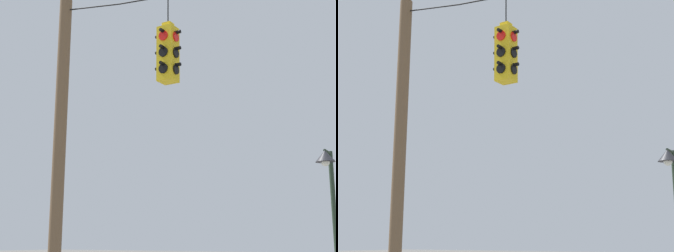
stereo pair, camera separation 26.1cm
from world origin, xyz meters
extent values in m
cylinder|color=brown|center=(-5.52, -0.05, 3.90)|extent=(0.28, 0.28, 7.79)
cylinder|color=black|center=(-4.73, -0.05, 7.42)|extent=(1.58, 0.03, 0.27)
cube|color=yellow|center=(-2.71, -0.05, 5.89)|extent=(0.34, 0.34, 1.14)
cube|color=yellow|center=(-2.71, -0.05, 6.52)|extent=(0.19, 0.19, 0.10)
cylinder|color=black|center=(-2.71, -0.05, 6.87)|extent=(0.02, 0.02, 0.60)
cylinder|color=red|center=(-2.71, -0.23, 6.24)|extent=(0.20, 0.03, 0.20)
cylinder|color=black|center=(-2.71, -0.28, 6.33)|extent=(0.07, 0.12, 0.07)
cylinder|color=black|center=(-2.71, -0.23, 5.89)|extent=(0.20, 0.03, 0.20)
cylinder|color=black|center=(-2.71, -0.28, 5.98)|extent=(0.07, 0.12, 0.07)
cylinder|color=black|center=(-2.71, -0.23, 5.55)|extent=(0.20, 0.03, 0.20)
cylinder|color=black|center=(-2.71, -0.28, 5.64)|extent=(0.07, 0.12, 0.07)
cylinder|color=red|center=(-2.71, 0.14, 6.24)|extent=(0.20, 0.03, 0.20)
cylinder|color=black|center=(-2.71, 0.18, 6.33)|extent=(0.07, 0.12, 0.07)
cylinder|color=black|center=(-2.71, 0.14, 5.89)|extent=(0.20, 0.03, 0.20)
cylinder|color=black|center=(-2.71, 0.18, 5.98)|extent=(0.07, 0.12, 0.07)
cylinder|color=black|center=(-2.71, 0.14, 5.55)|extent=(0.20, 0.03, 0.20)
cylinder|color=black|center=(-2.71, 0.18, 5.64)|extent=(0.07, 0.12, 0.07)
cylinder|color=red|center=(-2.90, -0.05, 6.24)|extent=(0.03, 0.20, 0.20)
cylinder|color=black|center=(-2.94, -0.05, 6.33)|extent=(0.12, 0.07, 0.07)
cylinder|color=black|center=(-2.90, -0.05, 5.89)|extent=(0.03, 0.20, 0.20)
cylinder|color=black|center=(-2.94, -0.05, 5.98)|extent=(0.12, 0.07, 0.07)
cylinder|color=black|center=(-2.90, -0.05, 5.55)|extent=(0.03, 0.20, 0.20)
cylinder|color=black|center=(-2.94, -0.05, 5.64)|extent=(0.12, 0.07, 0.07)
cylinder|color=red|center=(-2.53, -0.05, 6.24)|extent=(0.03, 0.20, 0.20)
cylinder|color=black|center=(-2.48, -0.05, 6.33)|extent=(0.12, 0.07, 0.07)
cylinder|color=black|center=(-2.53, -0.05, 5.89)|extent=(0.03, 0.20, 0.20)
cylinder|color=black|center=(-2.48, -0.05, 5.98)|extent=(0.12, 0.07, 0.07)
cylinder|color=black|center=(-2.53, -0.05, 5.55)|extent=(0.03, 0.20, 0.20)
cylinder|color=black|center=(-2.48, -0.05, 5.64)|extent=(0.12, 0.07, 0.07)
cylinder|color=#233323|center=(-0.90, 4.84, 4.48)|extent=(0.07, 0.54, 0.07)
cone|color=#232328|center=(-0.90, 4.57, 4.33)|extent=(0.49, 0.49, 0.30)
sphere|color=silver|center=(-0.90, 4.57, 4.18)|extent=(0.22, 0.22, 0.22)
camera|label=1|loc=(2.32, -8.38, 2.24)|focal=55.00mm
camera|label=2|loc=(2.54, -8.24, 2.24)|focal=55.00mm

